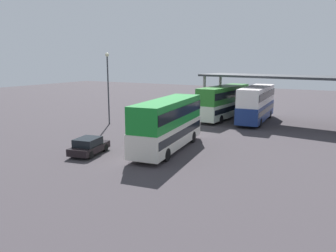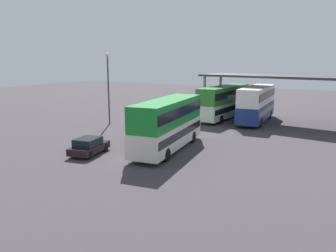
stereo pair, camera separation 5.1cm
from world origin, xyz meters
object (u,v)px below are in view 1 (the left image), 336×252
double_decker_main (168,123)px  double_decker_mid_row (256,103)px  double_decker_near_canopy (224,101)px  lamppost_tall (108,80)px  parked_hatchback (89,146)px

double_decker_main → double_decker_mid_row: bearing=-17.4°
double_decker_main → double_decker_mid_row: 16.70m
double_decker_near_canopy → lamppost_tall: (-10.29, -10.08, 2.83)m
double_decker_near_canopy → double_decker_mid_row: bearing=-88.6°
double_decker_mid_row → double_decker_main: bearing=166.4°
double_decker_main → double_decker_near_canopy: bearing=-3.1°
double_decker_near_canopy → lamppost_tall: lamppost_tall is taller
double_decker_main → double_decker_near_canopy: double_decker_main is taller
double_decker_near_canopy → double_decker_mid_row: (4.15, -0.16, 0.05)m
lamppost_tall → double_decker_near_canopy: bearing=44.4°
double_decker_main → parked_hatchback: (-4.74, -4.36, -1.62)m
double_decker_mid_row → double_decker_near_canopy: bearing=84.2°
double_decker_main → lamppost_tall: size_ratio=1.28×
double_decker_main → parked_hatchback: size_ratio=2.64×
double_decker_main → parked_hatchback: double_decker_main is taller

